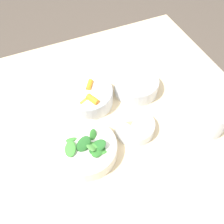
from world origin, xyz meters
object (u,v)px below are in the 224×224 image
(bowl_cookies, at_px, (134,126))
(cup, at_px, (215,123))
(bowl_greens, at_px, (86,149))
(ruler, at_px, (78,50))
(bowl_carrots, at_px, (88,96))
(bowl_beans_hotdog, at_px, (136,85))

(bowl_cookies, height_order, cup, cup)
(bowl_greens, height_order, ruler, bowl_greens)
(bowl_carrots, distance_m, bowl_beans_hotdog, 0.19)
(bowl_beans_hotdog, xyz_separation_m, cup, (0.15, -0.27, 0.02))
(ruler, distance_m, cup, 0.65)
(bowl_cookies, xyz_separation_m, ruler, (-0.04, 0.47, -0.02))
(bowl_cookies, bearing_deg, cup, -24.85)
(bowl_carrots, xyz_separation_m, bowl_cookies, (0.10, -0.18, -0.01))
(ruler, relative_size, cup, 3.51)
(bowl_beans_hotdog, relative_size, cup, 1.72)
(cup, bearing_deg, bowl_beans_hotdog, 119.39)
(bowl_cookies, bearing_deg, bowl_beans_hotdog, 61.08)
(bowl_cookies, bearing_deg, bowl_greens, -173.72)
(bowl_carrots, distance_m, bowl_cookies, 0.21)
(bowl_carrots, bearing_deg, ruler, 78.68)
(bowl_carrots, height_order, cup, cup)
(bowl_beans_hotdog, bearing_deg, bowl_carrots, 174.01)
(bowl_beans_hotdog, relative_size, ruler, 0.49)
(bowl_carrots, height_order, bowl_greens, bowl_greens)
(bowl_carrots, xyz_separation_m, cup, (0.34, -0.29, 0.01))
(bowl_beans_hotdog, xyz_separation_m, bowl_cookies, (-0.09, -0.16, -0.01))
(ruler, bearing_deg, bowl_greens, -105.60)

